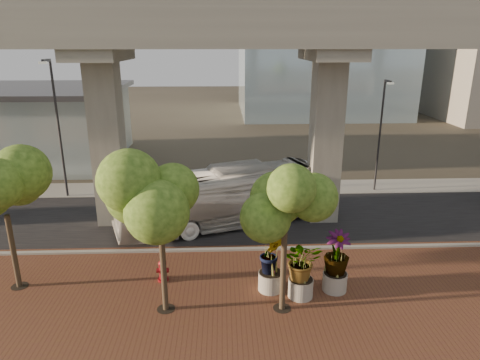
{
  "coord_description": "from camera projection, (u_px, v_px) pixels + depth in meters",
  "views": [
    {
      "loc": [
        0.3,
        -21.12,
        9.95
      ],
      "look_at": [
        1.16,
        0.5,
        2.91
      ],
      "focal_mm": 32.0,
      "sensor_mm": 36.0,
      "label": 1
    }
  ],
  "objects": [
    {
      "name": "asphalt_road",
      "position": [
        219.0,
        219.0,
        25.03
      ],
      "size": [
        90.0,
        8.0,
        0.04
      ],
      "primitive_type": "cube",
      "color": "black",
      "rests_on": "ground"
    },
    {
      "name": "brick_plaza",
      "position": [
        217.0,
        328.0,
        15.52
      ],
      "size": [
        70.0,
        13.0,
        0.06
      ],
      "primitive_type": "cube",
      "color": "brown",
      "rests_on": "ground"
    },
    {
      "name": "planter_left",
      "position": [
        271.0,
        257.0,
        17.41
      ],
      "size": [
        2.27,
        2.27,
        2.5
      ],
      "color": "gray",
      "rests_on": "ground"
    },
    {
      "name": "far_sidewalk",
      "position": [
        220.0,
        188.0,
        30.25
      ],
      "size": [
        90.0,
        3.0,
        0.06
      ],
      "primitive_type": "cube",
      "color": "#9E9C93",
      "rests_on": "ground"
    },
    {
      "name": "planter_right",
      "position": [
        337.0,
        256.0,
        17.36
      ],
      "size": [
        2.47,
        2.47,
        2.63
      ],
      "color": "#ADA49C",
      "rests_on": "ground"
    },
    {
      "name": "transit_bus",
      "position": [
        222.0,
        198.0,
        23.79
      ],
      "size": [
        12.06,
        6.65,
        3.29
      ],
      "primitive_type": "imported",
      "rotation": [
        0.0,
        0.0,
        1.92
      ],
      "color": "silver",
      "rests_on": "ground"
    },
    {
      "name": "streetlamp_west",
      "position": [
        57.0,
        120.0,
        27.06
      ],
      "size": [
        0.44,
        1.29,
        8.9
      ],
      "color": "#313237",
      "rests_on": "ground"
    },
    {
      "name": "street_tree_far_west",
      "position": [
        2.0,
        190.0,
        16.78
      ],
      "size": [
        3.64,
        3.64,
        5.99
      ],
      "color": "#493B2A",
      "rests_on": "ground"
    },
    {
      "name": "street_tree_near_east",
      "position": [
        286.0,
        201.0,
        15.23
      ],
      "size": [
        3.49,
        3.49,
        6.09
      ],
      "color": "#493B2A",
      "rests_on": "ground"
    },
    {
      "name": "street_tree_near_west",
      "position": [
        159.0,
        194.0,
        15.1
      ],
      "size": [
        3.51,
        3.51,
        6.38
      ],
      "color": "#493B2A",
      "rests_on": "ground"
    },
    {
      "name": "fire_hydrant",
      "position": [
        163.0,
        270.0,
        18.4
      ],
      "size": [
        0.52,
        0.47,
        1.04
      ],
      "color": "maroon",
      "rests_on": "ground"
    },
    {
      "name": "streetlamp_east",
      "position": [
        381.0,
        128.0,
        28.47
      ],
      "size": [
        0.37,
        1.1,
        7.56
      ],
      "color": "#2A2A2F",
      "rests_on": "ground"
    },
    {
      "name": "planter_front",
      "position": [
        302.0,
        263.0,
        16.95
      ],
      "size": [
        2.24,
        2.24,
        2.47
      ],
      "color": "gray",
      "rests_on": "ground"
    },
    {
      "name": "transit_viaduct",
      "position": [
        217.0,
        94.0,
        22.78
      ],
      "size": [
        72.0,
        5.6,
        12.4
      ],
      "color": "gray",
      "rests_on": "ground"
    },
    {
      "name": "curb_strip",
      "position": [
        219.0,
        250.0,
        21.21
      ],
      "size": [
        70.0,
        0.25,
        0.16
      ],
      "primitive_type": "cube",
      "color": "#9E9C93",
      "rests_on": "ground"
    },
    {
      "name": "ground",
      "position": [
        219.0,
        234.0,
        23.14
      ],
      "size": [
        160.0,
        160.0,
        0.0
      ],
      "primitive_type": "plane",
      "color": "#3A352A",
      "rests_on": "ground"
    }
  ]
}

